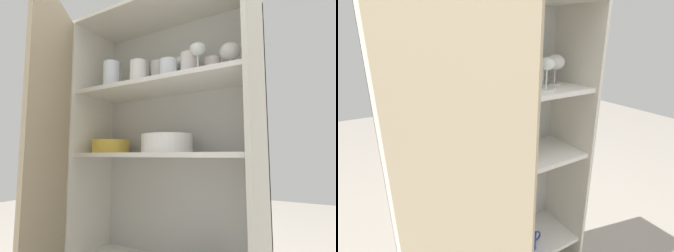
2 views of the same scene
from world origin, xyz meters
TOP-DOWN VIEW (x-y plane):
  - cupboard_back_panel at (0.00, 0.29)m, footprint 0.88×0.02m
  - cupboard_side_left at (-0.43, 0.14)m, footprint 0.02×0.32m
  - cupboard_side_right at (0.43, 0.14)m, footprint 0.02×0.32m
  - cupboard_top_panel at (0.00, 0.14)m, footprint 0.88×0.32m
  - shelf_board_middle at (0.00, 0.14)m, footprint 0.85×0.28m
  - shelf_board_upper at (0.00, 0.14)m, footprint 0.85×0.28m
  - cupboard_door at (-0.32, -0.20)m, footprint 0.26×0.37m
  - tumbler_glass_0 at (-0.32, 0.19)m, footprint 0.07×0.07m
  - tumbler_glass_1 at (-0.14, 0.19)m, footprint 0.08×0.08m
  - tumbler_glass_2 at (-0.08, 0.07)m, footprint 0.08×0.08m
  - tumbler_glass_3 at (-0.04, 0.18)m, footprint 0.07×0.07m
  - tumbler_glass_4 at (-0.25, 0.08)m, footprint 0.08×0.08m
  - tumbler_glass_5 at (0.15, 0.14)m, footprint 0.08×0.08m
  - tumbler_glass_6 at (0.24, 0.19)m, footprint 0.07×0.07m
  - tumbler_glass_7 at (0.06, 0.11)m, footprint 0.08×0.08m
  - wine_glass_0 at (0.33, 0.17)m, footprint 0.09×0.09m
  - wine_glass_1 at (0.08, 0.20)m, footprint 0.09×0.09m
  - wine_glass_2 at (0.22, 0.09)m, footprint 0.07×0.07m
  - plate_stack_white at (0.04, 0.14)m, footprint 0.23×0.23m
  - mixing_bowl_large at (-0.31, 0.14)m, footprint 0.19×0.19m

SIDE VIEW (x-z plane):
  - cupboard_back_panel at x=0.00m, z-range 0.00..1.45m
  - cupboard_side_left at x=-0.43m, z-range 0.00..1.45m
  - cupboard_side_right at x=0.43m, z-range 0.00..1.45m
  - cupboard_door at x=-0.32m, z-range 0.00..1.45m
  - shelf_board_middle at x=0.00m, z-range 0.76..0.78m
  - mixing_bowl_large at x=-0.31m, z-range 0.79..0.85m
  - plate_stack_white at x=0.04m, z-range 0.78..0.87m
  - shelf_board_upper at x=0.00m, z-range 1.08..1.10m
  - tumbler_glass_7 at x=0.06m, z-range 1.10..1.20m
  - tumbler_glass_6 at x=0.24m, z-range 1.10..1.20m
  - tumbler_glass_2 at x=-0.08m, z-range 1.10..1.20m
  - tumbler_glass_5 at x=0.15m, z-range 1.10..1.22m
  - tumbler_glass_0 at x=-0.32m, z-range 1.10..1.22m
  - tumbler_glass_3 at x=-0.04m, z-range 1.10..1.23m
  - tumbler_glass_4 at x=-0.25m, z-range 1.10..1.24m
  - tumbler_glass_1 at x=-0.14m, z-range 1.10..1.25m
  - wine_glass_2 at x=0.22m, z-range 1.13..1.26m
  - wine_glass_0 at x=0.33m, z-range 1.13..1.27m
  - wine_glass_1 at x=0.08m, z-range 1.13..1.27m
  - cupboard_top_panel at x=0.00m, z-range 1.45..1.47m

